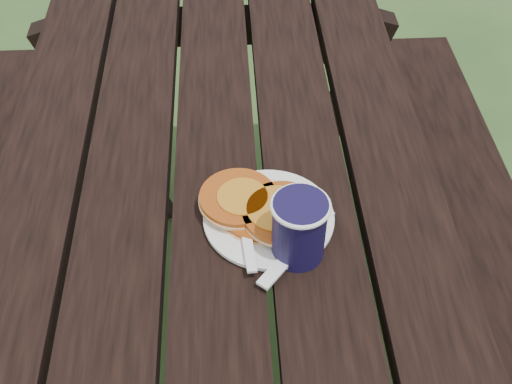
{
  "coord_description": "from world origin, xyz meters",
  "views": [
    {
      "loc": [
        0.03,
        -0.71,
        1.52
      ],
      "look_at": [
        0.06,
        -0.03,
        0.8
      ],
      "focal_mm": 45.0,
      "sensor_mm": 36.0,
      "label": 1
    }
  ],
  "objects_px": {
    "picnic_table": "(225,325)",
    "pancake_stack": "(262,207)",
    "coffee_cup": "(299,226)",
    "plate": "(269,218)"
  },
  "relations": [
    {
      "from": "plate",
      "to": "coffee_cup",
      "type": "xyz_separation_m",
      "value": [
        0.04,
        -0.07,
        0.06
      ]
    },
    {
      "from": "picnic_table",
      "to": "coffee_cup",
      "type": "xyz_separation_m",
      "value": [
        0.12,
        -0.12,
        0.44
      ]
    },
    {
      "from": "plate",
      "to": "picnic_table",
      "type": "bearing_deg",
      "value": 148.79
    },
    {
      "from": "picnic_table",
      "to": "plate",
      "type": "distance_m",
      "value": 0.4
    },
    {
      "from": "coffee_cup",
      "to": "pancake_stack",
      "type": "bearing_deg",
      "value": 124.95
    },
    {
      "from": "picnic_table",
      "to": "pancake_stack",
      "type": "distance_m",
      "value": 0.42
    },
    {
      "from": "picnic_table",
      "to": "pancake_stack",
      "type": "relative_size",
      "value": 9.34
    },
    {
      "from": "picnic_table",
      "to": "pancake_stack",
      "type": "xyz_separation_m",
      "value": [
        0.07,
        -0.04,
        0.41
      ]
    },
    {
      "from": "picnic_table",
      "to": "coffee_cup",
      "type": "bearing_deg",
      "value": -43.49
    },
    {
      "from": "coffee_cup",
      "to": "plate",
      "type": "bearing_deg",
      "value": 120.89
    }
  ]
}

